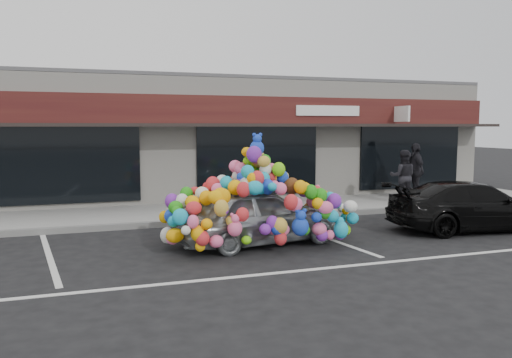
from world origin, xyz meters
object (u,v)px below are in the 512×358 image
object	(u,v)px
pedestrian_c	(415,171)
black_sedan	(472,206)
toy_car	(258,209)
pedestrian_a	(405,175)
pedestrian_b	(403,176)

from	to	relation	value
pedestrian_c	black_sedan	bearing A→B (deg)	-7.69
toy_car	pedestrian_a	size ratio (longest dim) A/B	2.66
toy_car	pedestrian_c	size ratio (longest dim) A/B	2.24
pedestrian_c	pedestrian_b	bearing A→B (deg)	-42.60
toy_car	pedestrian_c	distance (m)	8.16
pedestrian_a	pedestrian_c	distance (m)	0.36
pedestrian_a	pedestrian_c	xyz separation A→B (m)	(0.29, -0.15, 0.15)
black_sedan	pedestrian_a	bearing A→B (deg)	-7.43
black_sedan	pedestrian_c	distance (m)	4.64
black_sedan	pedestrian_b	xyz separation A→B (m)	(0.48, 3.64, 0.39)
toy_car	pedestrian_b	bearing A→B (deg)	-70.15
black_sedan	pedestrian_a	size ratio (longest dim) A/B	2.67
toy_car	black_sedan	size ratio (longest dim) A/B	0.99
toy_car	black_sedan	world-z (taller)	toy_car
toy_car	pedestrian_a	xyz separation A→B (m)	(6.75, 4.24, 0.16)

